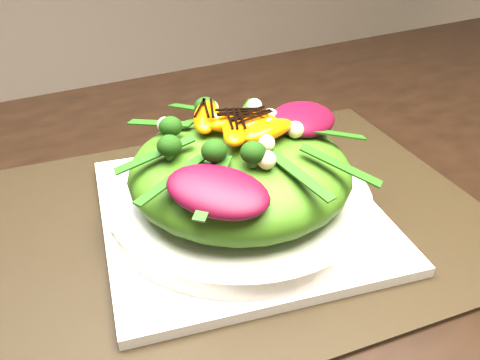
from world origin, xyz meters
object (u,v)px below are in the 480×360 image
dining_table (376,185)px  plate_base (240,212)px  lettuce_mound (240,170)px  orange_segment (230,119)px  placemat (240,218)px  salad_bowl (240,200)px

dining_table → plate_base: size_ratio=5.60×
lettuce_mound → dining_table: bearing=2.0°
lettuce_mound → orange_segment: orange_segment is taller
lettuce_mound → orange_segment: (0.00, 0.03, 0.05)m
dining_table → orange_segment: size_ratio=25.40×
placemat → plate_base: plate_base is taller
placemat → plate_base: 0.01m
placemat → lettuce_mound: 0.06m
plate_base → lettuce_mound: 0.05m
orange_segment → lettuce_mound: bearing=-96.3°
plate_base → lettuce_mound: (0.00, 0.00, 0.05)m
salad_bowl → lettuce_mound: lettuce_mound is taller
salad_bowl → orange_segment: (0.00, 0.03, 0.08)m
salad_bowl → orange_segment: 0.09m
dining_table → orange_segment: bearing=174.1°
dining_table → lettuce_mound: bearing=-178.0°
placemat → plate_base: (0.00, 0.00, 0.01)m
plate_base → dining_table: bearing=2.0°
dining_table → orange_segment: (-0.20, 0.02, 0.13)m
dining_table → placemat: bearing=-178.0°
salad_bowl → plate_base: bearing=0.0°
dining_table → placemat: dining_table is taller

